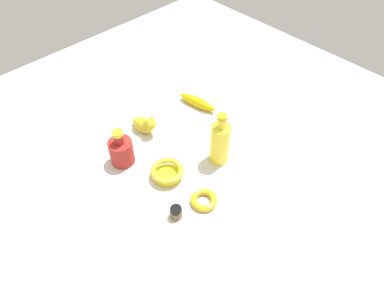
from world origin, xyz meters
TOP-DOWN VIEW (x-y plane):
  - ground at (0.00, 0.00)m, footprint 2.00×2.00m
  - cat_figurine at (-0.22, -0.05)m, footprint 0.13×0.07m
  - nail_polish_jar at (0.16, -0.22)m, footprint 0.04×0.04m
  - bottle_short at (-0.16, -0.21)m, footprint 0.09×0.09m
  - bottle_tall at (0.08, 0.06)m, footprint 0.07×0.07m
  - bowl at (0.01, -0.14)m, footprint 0.12×0.12m
  - banana at (-0.19, 0.21)m, footprint 0.18×0.08m
  - bangle at (0.18, -0.12)m, footprint 0.09×0.09m

SIDE VIEW (x-z plane):
  - ground at x=0.00m, z-range 0.00..0.00m
  - bangle at x=0.18m, z-range 0.00..0.02m
  - banana at x=-0.19m, z-range 0.00..0.04m
  - nail_polish_jar at x=0.16m, z-range 0.00..0.04m
  - bowl at x=0.01m, z-range 0.00..0.05m
  - cat_figurine at x=-0.22m, z-range -0.01..0.09m
  - bottle_short at x=-0.16m, z-range -0.02..0.13m
  - bottle_tall at x=0.08m, z-range -0.02..0.20m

